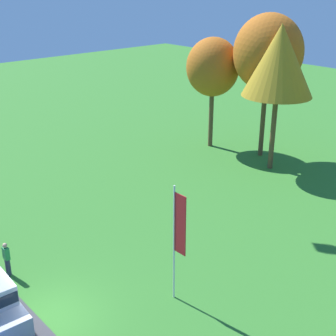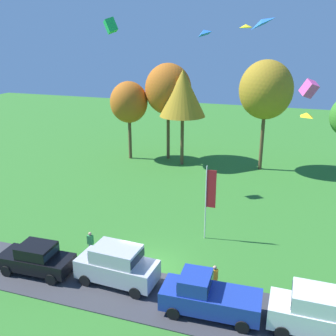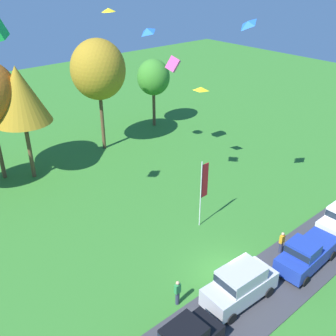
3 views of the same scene
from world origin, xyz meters
The scene contains 15 objects.
ground_plane centered at (0.00, 0.00, 0.00)m, with size 120.00×120.00×0.00m, color #337528.
pavement_strip centered at (0.00, -2.54, 0.03)m, with size 36.00×4.40×0.06m, color #38383D.
car_suv_by_flagpole centered at (-1.13, -2.05, 1.30)m, with size 4.69×2.24×2.28m.
car_pickup_mid_row centered at (4.27, -2.96, 1.11)m, with size 5.07×2.21×2.14m.
person_watching_sky centered at (4.27, -1.14, 0.88)m, with size 0.36×0.24×1.71m.
person_beside_suv centered at (-4.02, 0.09, 0.88)m, with size 0.36×0.24×1.71m.
tree_far_left centered at (-3.86, 20.02, 7.74)m, with size 4.82×4.82×10.18m.
tree_left_of_center centered at (4.44, 21.09, 8.29)m, with size 5.33×5.33×11.25m.
tree_right_of_center centered at (12.56, 22.73, 5.81)m, with size 3.74×3.74×7.91m.
flag_banner centered at (2.59, 4.71, 3.38)m, with size 0.71×0.08×5.34m.
kite_delta_mid_center centered at (2.79, 15.98, 14.20)m, with size 1.12×1.12×0.29m, color yellow.
kite_diamond_trailing_tail centered at (0.89, 8.70, 13.67)m, with size 0.95×0.79×0.32m, color blue.
kite_diamond_topmost centered at (8.31, 10.93, 7.95)m, with size 0.76×1.05×0.32m, color yellow.
kite_diamond_low_drifter centered at (5.25, 4.15, 14.20)m, with size 0.74×1.03×0.26m, color blue.
kite_box_high_left centered at (8.33, 14.59, 9.39)m, with size 0.86×0.86×1.21m, color #EA4C9E.
Camera 3 is at (-15.16, -12.03, 17.63)m, focal length 42.00 mm.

